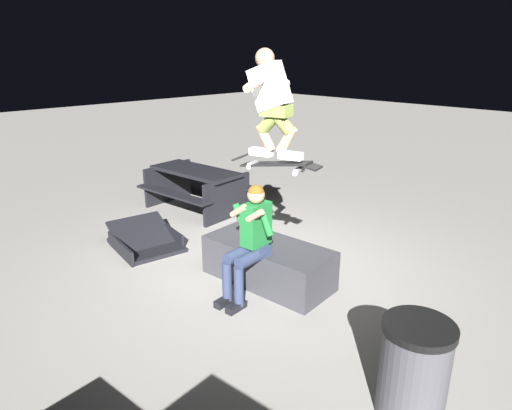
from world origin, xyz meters
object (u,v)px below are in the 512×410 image
ledge_box_main (268,262)px  kicker_ramp (146,242)px  person_sitting_on_ledge (250,237)px  skater_airborne (272,99)px  trash_bin (414,370)px  picnic_table_back (196,183)px  skateboard (275,164)px

ledge_box_main → kicker_ramp: 2.06m
kicker_ramp → person_sitting_on_ledge: bearing=-176.9°
skater_airborne → trash_bin: 2.87m
person_sitting_on_ledge → picnic_table_back: 3.26m
person_sitting_on_ledge → kicker_ramp: size_ratio=1.16×
skateboard → trash_bin: size_ratio=1.25×
picnic_table_back → ledge_box_main: bearing=159.4°
kicker_ramp → skater_airborne: bearing=-171.3°
skater_airborne → picnic_table_back: bearing=-22.4°
ledge_box_main → person_sitting_on_ledge: size_ratio=1.20×
person_sitting_on_ledge → trash_bin: person_sitting_on_ledge is taller
ledge_box_main → kicker_ramp: size_ratio=1.39×
person_sitting_on_ledge → trash_bin: size_ratio=1.62×
person_sitting_on_ledge → skateboard: 0.88m
skater_airborne → picnic_table_back: skater_airborne is taller
skater_airborne → trash_bin: (-2.10, 0.61, -1.86)m
skater_airborne → kicker_ramp: skater_airborne is taller
skater_airborne → kicker_ramp: (2.19, 0.34, -2.20)m
person_sitting_on_ledge → kicker_ramp: person_sitting_on_ledge is taller
ledge_box_main → picnic_table_back: 3.00m
picnic_table_back → skater_airborne: bearing=157.6°
person_sitting_on_ledge → skater_airborne: (-0.11, -0.22, 1.52)m
person_sitting_on_ledge → trash_bin: (-2.21, 0.38, -0.33)m
ledge_box_main → picnic_table_back: bearing=-20.6°
skateboard → skater_airborne: skater_airborne is taller
ledge_box_main → skateboard: size_ratio=1.56×
trash_bin → picnic_table_back: bearing=-19.8°
kicker_ramp → ledge_box_main: bearing=-165.2°
skater_airborne → trash_bin: bearing=163.9°
skater_airborne → picnic_table_back: 3.70m
ledge_box_main → trash_bin: size_ratio=1.96×
person_sitting_on_ledge → skater_airborne: bearing=-115.2°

